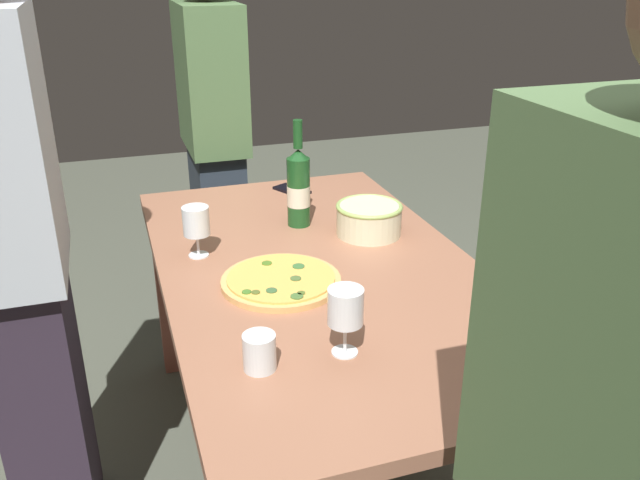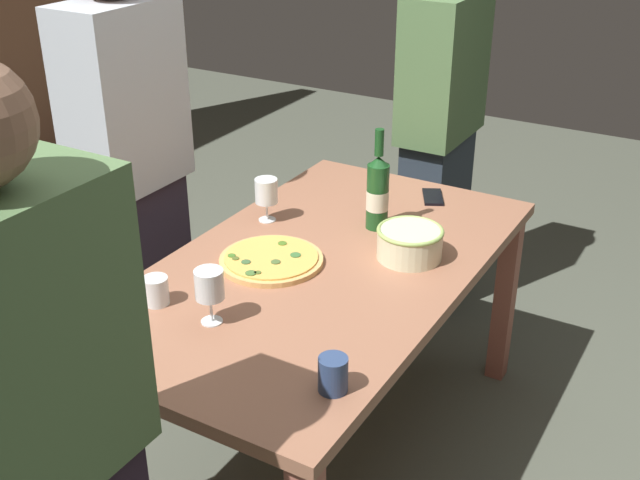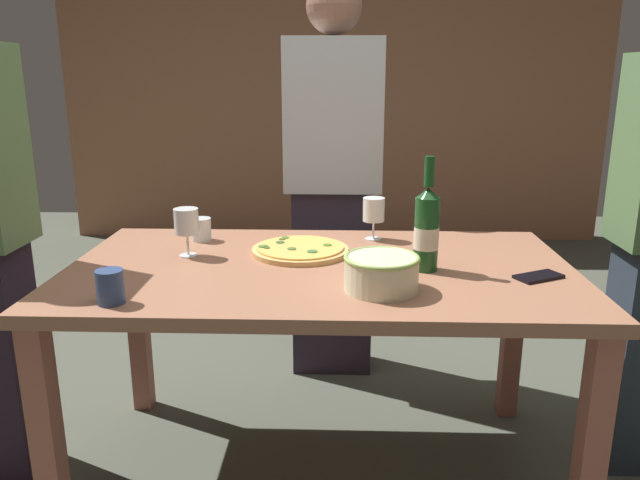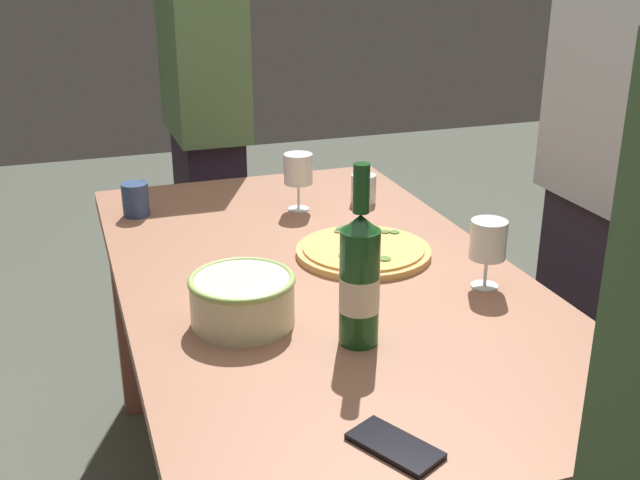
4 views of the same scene
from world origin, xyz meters
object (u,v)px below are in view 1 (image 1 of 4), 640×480
object	(u,v)px
pizza	(281,280)
cup_amber	(259,352)
dining_table	(320,295)
person_host	(17,259)
wine_bottle	(299,187)
serving_bowl	(369,218)
wine_glass_by_bottle	(345,308)
cell_phone	(292,190)
person_guest_right	(214,143)
wine_glass_near_pizza	(196,222)
cup_ceramic	(539,325)

from	to	relation	value
pizza	cup_amber	distance (m)	0.40
dining_table	person_host	world-z (taller)	person_host
dining_table	wine_bottle	bearing A→B (deg)	-5.98
serving_bowl	pizza	bearing A→B (deg)	124.99
wine_bottle	wine_glass_by_bottle	xyz separation A→B (m)	(-0.77, 0.12, -0.02)
dining_table	wine_bottle	size ratio (longest dim) A/B	4.52
pizza	person_host	bearing A→B (deg)	81.22
person_host	cell_phone	bearing A→B (deg)	37.07
dining_table	cup_amber	size ratio (longest dim) A/B	19.19
cup_amber	cell_phone	world-z (taller)	cup_amber
dining_table	person_guest_right	size ratio (longest dim) A/B	0.98
wine_bottle	wine_glass_by_bottle	bearing A→B (deg)	171.02
wine_bottle	person_host	world-z (taller)	person_host
wine_glass_near_pizza	serving_bowl	bearing A→B (deg)	-90.46
wine_glass_by_bottle	person_host	bearing A→B (deg)	56.12
wine_glass_near_pizza	cup_ceramic	bearing A→B (deg)	-137.14
person_guest_right	wine_bottle	bearing A→B (deg)	3.97
cup_ceramic	person_guest_right	world-z (taller)	person_guest_right
dining_table	wine_bottle	xyz separation A→B (m)	(0.33, -0.03, 0.23)
dining_table	cup_amber	distance (m)	0.54
dining_table	serving_bowl	xyz separation A→B (m)	(0.18, -0.22, 0.15)
serving_bowl	wine_bottle	xyz separation A→B (m)	(0.15, 0.19, 0.08)
wine_bottle	person_host	xyz separation A→B (m)	(-0.30, 0.83, -0.01)
dining_table	cell_phone	bearing A→B (deg)	-9.02
serving_bowl	cup_ceramic	world-z (taller)	serving_bowl
wine_glass_near_pizza	person_host	distance (m)	0.50
wine_glass_by_bottle	cup_amber	size ratio (longest dim) A/B	1.94
wine_glass_near_pizza	person_guest_right	distance (m)	1.03
cell_phone	person_host	xyz separation A→B (m)	(-0.63, 0.90, 0.12)
cup_ceramic	person_guest_right	xyz separation A→B (m)	(1.73, 0.45, 0.02)
wine_glass_by_bottle	person_host	world-z (taller)	person_host
wine_bottle	person_guest_right	size ratio (longest dim) A/B	0.22
wine_bottle	cup_amber	world-z (taller)	wine_bottle
person_guest_right	cell_phone	bearing A→B (deg)	15.92
serving_bowl	cup_ceramic	bearing A→B (deg)	-169.98
cup_amber	cup_ceramic	world-z (taller)	cup_ceramic
person_guest_right	cup_ceramic	bearing A→B (deg)	9.91
person_host	cup_ceramic	bearing A→B (deg)	-24.42
cup_amber	person_guest_right	xyz separation A→B (m)	(1.63, -0.19, 0.03)
wine_glass_near_pizza	cell_phone	bearing A→B (deg)	-42.08
wine_glass_by_bottle	person_guest_right	world-z (taller)	person_guest_right
pizza	wine_bottle	xyz separation A→B (m)	(0.40, -0.17, 0.12)
person_guest_right	cup_amber	bearing A→B (deg)	-11.18
serving_bowl	wine_glass_near_pizza	size ratio (longest dim) A/B	1.37
cup_amber	person_host	bearing A→B (deg)	47.11
wine_glass_by_bottle	cup_ceramic	world-z (taller)	wine_glass_by_bottle
cup_amber	person_guest_right	distance (m)	1.65
cell_phone	pizza	bearing A→B (deg)	-135.65
wine_bottle	cup_ceramic	distance (m)	0.93
cell_phone	cup_ceramic	bearing A→B (deg)	-105.72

